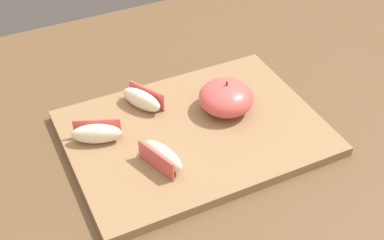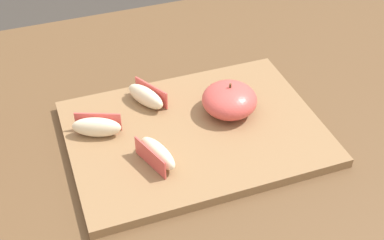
{
  "view_description": "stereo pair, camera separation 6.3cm",
  "coord_description": "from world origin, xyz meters",
  "px_view_note": "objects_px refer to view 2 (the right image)",
  "views": [
    {
      "loc": [
        -0.27,
        -0.53,
        1.3
      ],
      "look_at": [
        -0.0,
        0.01,
        0.78
      ],
      "focal_mm": 48.79,
      "sensor_mm": 36.0,
      "label": 1
    },
    {
      "loc": [
        -0.21,
        -0.56,
        1.3
      ],
      "look_at": [
        -0.0,
        0.01,
        0.78
      ],
      "focal_mm": 48.79,
      "sensor_mm": 36.0,
      "label": 2
    }
  ],
  "objects_px": {
    "cutting_board": "(192,134)",
    "apple_half_skin_up": "(229,100)",
    "apple_wedge_left": "(157,154)",
    "apple_wedge_near_knife": "(97,127)",
    "apple_wedge_front": "(146,96)"
  },
  "relations": [
    {
      "from": "cutting_board",
      "to": "apple_half_skin_up",
      "type": "bearing_deg",
      "value": 17.17
    },
    {
      "from": "apple_wedge_left",
      "to": "apple_wedge_near_knife",
      "type": "bearing_deg",
      "value": 128.28
    },
    {
      "from": "cutting_board",
      "to": "apple_wedge_left",
      "type": "distance_m",
      "value": 0.09
    },
    {
      "from": "apple_wedge_left",
      "to": "apple_wedge_near_knife",
      "type": "height_order",
      "value": "same"
    },
    {
      "from": "apple_wedge_left",
      "to": "apple_wedge_front",
      "type": "xyz_separation_m",
      "value": [
        0.02,
        0.13,
        0.0
      ]
    },
    {
      "from": "cutting_board",
      "to": "apple_half_skin_up",
      "type": "distance_m",
      "value": 0.08
    },
    {
      "from": "apple_half_skin_up",
      "to": "apple_wedge_near_knife",
      "type": "distance_m",
      "value": 0.21
    },
    {
      "from": "cutting_board",
      "to": "apple_wedge_left",
      "type": "relative_size",
      "value": 4.95
    },
    {
      "from": "cutting_board",
      "to": "apple_wedge_front",
      "type": "bearing_deg",
      "value": 119.45
    },
    {
      "from": "apple_wedge_left",
      "to": "apple_half_skin_up",
      "type": "bearing_deg",
      "value": 26.68
    },
    {
      "from": "cutting_board",
      "to": "apple_half_skin_up",
      "type": "xyz_separation_m",
      "value": [
        0.07,
        0.02,
        0.03
      ]
    },
    {
      "from": "apple_wedge_front",
      "to": "cutting_board",
      "type": "bearing_deg",
      "value": -60.55
    },
    {
      "from": "cutting_board",
      "to": "apple_wedge_left",
      "type": "height_order",
      "value": "apple_wedge_left"
    },
    {
      "from": "apple_wedge_near_knife",
      "to": "apple_half_skin_up",
      "type": "bearing_deg",
      "value": -4.38
    },
    {
      "from": "apple_half_skin_up",
      "to": "apple_wedge_left",
      "type": "relative_size",
      "value": 1.12
    }
  ]
}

